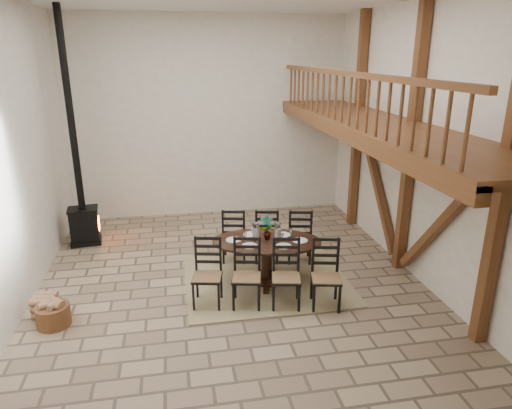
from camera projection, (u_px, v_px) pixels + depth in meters
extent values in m
plane|color=tan|center=(231.00, 281.00, 8.58)|extent=(8.00, 8.00, 0.00)
cube|color=white|center=(209.00, 119.00, 11.52)|extent=(7.00, 0.02, 5.00)
cube|color=white|center=(286.00, 240.00, 4.06)|extent=(7.00, 0.02, 5.00)
cube|color=white|center=(8.00, 158.00, 7.18)|extent=(0.02, 8.00, 5.00)
cube|color=white|center=(417.00, 143.00, 8.40)|extent=(0.02, 8.00, 5.00)
cube|color=brown|center=(505.00, 178.00, 6.05)|extent=(0.18, 0.18, 5.00)
cube|color=brown|center=(411.00, 143.00, 8.38)|extent=(0.18, 0.18, 5.00)
cube|color=brown|center=(358.00, 124.00, 10.71)|extent=(0.18, 0.18, 5.00)
cube|color=brown|center=(442.00, 223.00, 7.56)|extent=(0.14, 2.16, 2.54)
cube|color=brown|center=(377.00, 183.00, 9.89)|extent=(0.14, 2.16, 2.54)
cube|color=brown|center=(413.00, 127.00, 8.28)|extent=(0.20, 7.80, 0.20)
cube|color=brown|center=(378.00, 125.00, 8.15)|extent=(1.60, 7.80, 0.12)
cube|color=brown|center=(341.00, 132.00, 8.06)|extent=(0.18, 7.80, 0.22)
cube|color=brown|center=(344.00, 73.00, 7.74)|extent=(0.09, 7.60, 0.09)
cube|color=brown|center=(343.00, 99.00, 7.88)|extent=(0.06, 7.60, 0.86)
cube|color=tan|center=(266.00, 280.00, 8.59)|extent=(3.00, 2.50, 0.02)
ellipsoid|color=black|center=(267.00, 241.00, 8.34)|extent=(2.21, 1.60, 0.04)
cylinder|color=black|center=(267.00, 262.00, 8.47)|extent=(0.20, 0.20, 0.75)
cylinder|color=black|center=(266.00, 278.00, 8.57)|extent=(0.62, 0.62, 0.06)
cube|color=#956B44|center=(207.00, 277.00, 7.61)|extent=(0.57, 0.55, 0.04)
cube|color=black|center=(208.00, 291.00, 7.70)|extent=(0.55, 0.55, 0.51)
cube|color=black|center=(208.00, 255.00, 7.71)|extent=(0.42, 0.13, 0.66)
cube|color=#956B44|center=(247.00, 277.00, 7.60)|extent=(0.57, 0.55, 0.04)
cube|color=black|center=(247.00, 292.00, 7.68)|extent=(0.55, 0.55, 0.51)
cube|color=black|center=(247.00, 255.00, 7.70)|extent=(0.42, 0.13, 0.66)
cube|color=#956B44|center=(286.00, 278.00, 7.58)|extent=(0.57, 0.55, 0.04)
cube|color=black|center=(286.00, 292.00, 7.67)|extent=(0.55, 0.55, 0.51)
cube|color=black|center=(286.00, 256.00, 7.68)|extent=(0.42, 0.13, 0.66)
cube|color=#956B44|center=(326.00, 278.00, 7.56)|extent=(0.57, 0.55, 0.04)
cube|color=black|center=(325.00, 293.00, 7.65)|extent=(0.55, 0.55, 0.51)
cube|color=black|center=(325.00, 256.00, 7.66)|extent=(0.42, 0.13, 0.66)
cube|color=#956B44|center=(234.00, 237.00, 9.27)|extent=(0.57, 0.55, 0.04)
cube|color=black|center=(235.00, 249.00, 9.36)|extent=(0.55, 0.55, 0.51)
cube|color=black|center=(233.00, 226.00, 8.98)|extent=(0.42, 0.13, 0.66)
cube|color=#956B44|center=(267.00, 237.00, 9.26)|extent=(0.57, 0.55, 0.04)
cube|color=black|center=(267.00, 249.00, 9.34)|extent=(0.55, 0.55, 0.51)
cube|color=black|center=(267.00, 227.00, 8.96)|extent=(0.42, 0.13, 0.66)
cube|color=#956B44|center=(299.00, 237.00, 9.24)|extent=(0.57, 0.55, 0.04)
cube|color=black|center=(299.00, 250.00, 9.33)|extent=(0.55, 0.55, 0.51)
cube|color=black|center=(300.00, 227.00, 8.95)|extent=(0.42, 0.13, 0.66)
cube|color=white|center=(267.00, 240.00, 8.33)|extent=(1.67, 1.07, 0.01)
cube|color=white|center=(267.00, 236.00, 8.30)|extent=(1.04, 0.53, 0.18)
cylinder|color=white|center=(256.00, 232.00, 8.28)|extent=(0.12, 0.12, 0.34)
cylinder|color=white|center=(278.00, 232.00, 8.27)|extent=(0.12, 0.12, 0.34)
cylinder|color=silver|center=(256.00, 236.00, 8.31)|extent=(0.06, 0.06, 0.16)
cylinder|color=silver|center=(278.00, 236.00, 8.30)|extent=(0.06, 0.06, 0.16)
imported|color=#4C723F|center=(267.00, 227.00, 8.31)|extent=(0.27, 0.21, 0.46)
cube|color=black|center=(86.00, 241.00, 10.28)|extent=(0.70, 0.57, 0.10)
cube|color=black|center=(84.00, 225.00, 10.15)|extent=(0.64, 0.51, 0.69)
cube|color=#FF590C|center=(99.00, 223.00, 10.24)|extent=(0.05, 0.28, 0.28)
cube|color=black|center=(82.00, 209.00, 10.03)|extent=(0.69, 0.56, 0.04)
cylinder|color=black|center=(70.00, 112.00, 9.37)|extent=(0.15, 0.15, 4.17)
cylinder|color=brown|center=(53.00, 315.00, 7.15)|extent=(0.52, 0.52, 0.34)
cube|color=tan|center=(51.00, 304.00, 7.08)|extent=(0.28, 0.28, 0.10)
cube|color=tan|center=(45.00, 305.00, 7.41)|extent=(0.39, 0.40, 0.36)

